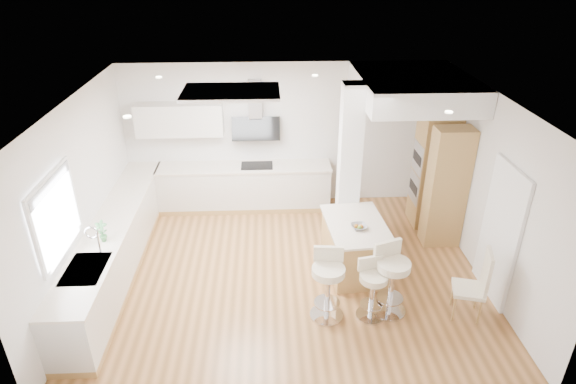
{
  "coord_description": "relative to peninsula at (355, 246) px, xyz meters",
  "views": [
    {
      "loc": [
        -0.29,
        -6.24,
        4.64
      ],
      "look_at": [
        0.01,
        0.4,
        1.24
      ],
      "focal_mm": 30.0,
      "sensor_mm": 36.0,
      "label": 1
    }
  ],
  "objects": [
    {
      "name": "ground",
      "position": [
        -1.06,
        -0.09,
        -0.42
      ],
      "size": [
        6.0,
        6.0,
        0.0
      ],
      "primitive_type": "plane",
      "color": "#AF7541",
      "rests_on": "ground"
    },
    {
      "name": "ceiling",
      "position": [
        -1.06,
        -0.09,
        -0.42
      ],
      "size": [
        6.0,
        5.0,
        0.02
      ],
      "primitive_type": "cube",
      "color": "white",
      "rests_on": "ground"
    },
    {
      "name": "wall_back",
      "position": [
        -1.06,
        2.41,
        0.98
      ],
      "size": [
        6.0,
        0.04,
        2.8
      ],
      "primitive_type": "cube",
      "color": "silver",
      "rests_on": "ground"
    },
    {
      "name": "wall_left",
      "position": [
        -4.06,
        -0.09,
        0.98
      ],
      "size": [
        0.04,
        5.0,
        2.8
      ],
      "primitive_type": "cube",
      "color": "silver",
      "rests_on": "ground"
    },
    {
      "name": "wall_right",
      "position": [
        1.94,
        -0.09,
        0.98
      ],
      "size": [
        0.04,
        5.0,
        2.8
      ],
      "primitive_type": "cube",
      "color": "silver",
      "rests_on": "ground"
    },
    {
      "name": "skylight",
      "position": [
        -1.85,
        0.51,
        2.35
      ],
      "size": [
        4.1,
        2.1,
        0.06
      ],
      "color": "white",
      "rests_on": "ground"
    },
    {
      "name": "window_left",
      "position": [
        -4.01,
        -0.99,
        1.28
      ],
      "size": [
        0.06,
        1.28,
        1.07
      ],
      "color": "silver",
      "rests_on": "ground"
    },
    {
      "name": "doorway_right",
      "position": [
        1.92,
        -0.69,
        0.58
      ],
      "size": [
        0.05,
        1.0,
        2.1
      ],
      "color": "#403932",
      "rests_on": "ground"
    },
    {
      "name": "counter_left",
      "position": [
        -3.76,
        0.14,
        0.04
      ],
      "size": [
        0.63,
        4.5,
        1.35
      ],
      "color": "tan",
      "rests_on": "ground"
    },
    {
      "name": "counter_back",
      "position": [
        -1.97,
        2.13,
        0.28
      ],
      "size": [
        3.62,
        0.63,
        2.5
      ],
      "color": "tan",
      "rests_on": "ground"
    },
    {
      "name": "pillar",
      "position": [
        -0.01,
        0.86,
        0.98
      ],
      "size": [
        0.35,
        0.35,
        2.8
      ],
      "color": "white",
      "rests_on": "ground"
    },
    {
      "name": "soffit",
      "position": [
        1.04,
        1.31,
        2.18
      ],
      "size": [
        1.78,
        2.2,
        0.4
      ],
      "color": "white",
      "rests_on": "ground"
    },
    {
      "name": "oven_column",
      "position": [
        1.62,
        1.14,
        0.63
      ],
      "size": [
        0.63,
        1.21,
        2.1
      ],
      "color": "tan",
      "rests_on": "ground"
    },
    {
      "name": "peninsula",
      "position": [
        0.0,
        0.0,
        0.0
      ],
      "size": [
        1.0,
        1.42,
        0.89
      ],
      "rotation": [
        0.0,
        0.0,
        0.08
      ],
      "color": "tan",
      "rests_on": "ground"
    },
    {
      "name": "bar_stool_a",
      "position": [
        -0.57,
        -1.1,
        0.17
      ],
      "size": [
        0.52,
        0.52,
        1.05
      ],
      "rotation": [
        0.0,
        0.0,
        -0.1
      ],
      "color": "silver",
      "rests_on": "ground"
    },
    {
      "name": "bar_stool_b",
      "position": [
        0.04,
        -1.14,
        0.09
      ],
      "size": [
        0.48,
        0.48,
        0.91
      ],
      "rotation": [
        0.0,
        0.0,
        0.2
      ],
      "color": "silver",
      "rests_on": "ground"
    },
    {
      "name": "bar_stool_c",
      "position": [
        0.32,
        -1.04,
        0.19
      ],
      "size": [
        0.62,
        0.62,
        1.08
      ],
      "rotation": [
        0.0,
        0.0,
        0.36
      ],
      "color": "silver",
      "rests_on": "ground"
    },
    {
      "name": "dining_chair",
      "position": [
        1.46,
        -1.2,
        0.15
      ],
      "size": [
        0.51,
        0.51,
        1.07
      ],
      "rotation": [
        0.0,
        0.0,
        -0.27
      ],
      "color": "beige",
      "rests_on": "ground"
    }
  ]
}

